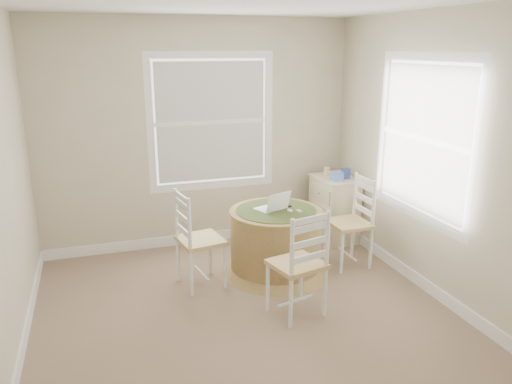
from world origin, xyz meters
name	(u,v)px	position (x,y,z in m)	size (l,w,h in m)	color
room	(257,166)	(0.17, 0.16, 1.30)	(3.64, 3.64, 2.64)	#92785C
round_table	(276,238)	(0.56, 0.75, 0.37)	(1.13, 1.13, 0.68)	olive
chair_left	(201,240)	(-0.24, 0.69, 0.47)	(0.42, 0.40, 0.95)	white
chair_near	(297,264)	(0.44, -0.11, 0.47)	(0.42, 0.40, 0.95)	white
chair_right	(349,223)	(1.36, 0.67, 0.47)	(0.42, 0.40, 0.95)	white
laptop	(272,207)	(0.54, 0.78, 0.70)	(0.37, 0.35, 0.21)	white
mouse	(290,210)	(0.68, 0.68, 0.68)	(0.05, 0.09, 0.03)	white
phone	(299,211)	(0.77, 0.65, 0.68)	(0.04, 0.09, 0.02)	#B7BABF
keys	(288,207)	(0.72, 0.81, 0.68)	(0.06, 0.05, 0.03)	black
corner_chest	(334,209)	(1.55, 1.39, 0.39)	(0.47, 0.62, 0.78)	beige
tissue_box	(337,177)	(1.49, 1.25, 0.83)	(0.12, 0.12, 0.10)	#587ECA
box_yellow	(336,174)	(1.58, 1.44, 0.81)	(0.15, 0.10, 0.06)	#DEC94E
box_blue	(346,173)	(1.64, 1.31, 0.84)	(0.08, 0.08, 0.12)	#35459F
cup_cream	(327,171)	(1.50, 1.53, 0.83)	(0.07, 0.07, 0.09)	beige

